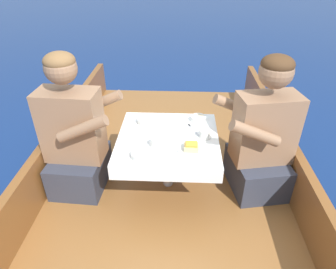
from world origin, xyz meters
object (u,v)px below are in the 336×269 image
Objects in this scene: person_starboard at (262,140)px; coffee_cup_starboard at (156,142)px; coffee_cup_port at (205,134)px; sandwich at (191,147)px; person_port at (75,138)px.

person_starboard is 0.73m from coffee_cup_starboard.
sandwich is at bearing -121.32° from coffee_cup_port.
sandwich is at bearing -6.37° from person_port.
sandwich is 0.23m from coffee_cup_starboard.
person_port reaches higher than sandwich.
coffee_cup_starboard reaches higher than sandwich.
sandwich is at bearing -9.77° from coffee_cup_starboard.
sandwich is (0.80, -0.14, 0.05)m from person_port.
sandwich is at bearing 8.92° from person_starboard.
person_starboard is 10.74× the size of sandwich.
coffee_cup_starboard is (-0.72, -0.13, 0.05)m from person_starboard.
coffee_cup_port is at bearing 4.89° from person_port.
coffee_cup_starboard is at bearing -159.50° from coffee_cup_port.
person_port is 10.83× the size of sandwich.
person_port is 0.90m from coffee_cup_port.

